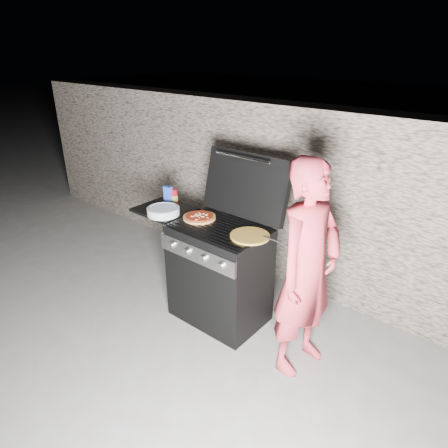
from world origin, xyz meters
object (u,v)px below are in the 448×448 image
Objects in this scene: sauce_jar at (173,196)px; person at (307,270)px; gas_grill at (199,264)px; pizza_topped at (199,217)px.

sauce_jar is 1.58m from person.
person reaches higher than gas_grill.
sauce_jar is 0.08× the size of person.
person reaches higher than pizza_topped.
gas_grill is 9.77× the size of sauce_jar.
pizza_topped is 2.08× the size of sauce_jar.
gas_grill is 1.16m from person.
gas_grill is at bearing -18.57° from sauce_jar.
person reaches higher than sauce_jar.
pizza_topped is at bearing 95.24° from person.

